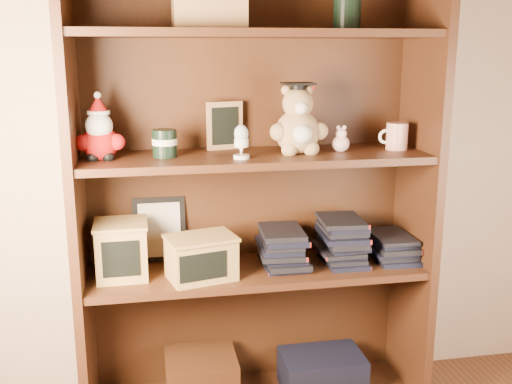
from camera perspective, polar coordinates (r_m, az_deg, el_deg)
bookcase at (r=2.08m, az=-0.33°, el=-0.79°), size 1.20×0.35×1.60m
shelf_lower at (r=2.10m, az=0.00°, el=-7.51°), size 1.14×0.33×0.02m
shelf_upper at (r=1.99m, az=0.00°, el=3.28°), size 1.14×0.33×0.02m
santa_plush at (r=1.94m, az=-14.66°, el=5.33°), size 0.16×0.11×0.22m
teachers_tin at (r=1.95m, az=-8.69°, el=4.64°), size 0.08×0.08×0.09m
chalkboard_plaque at (r=2.08m, az=-3.00°, el=6.26°), size 0.13×0.08×0.16m
egg_cup at (r=1.90m, az=-1.41°, el=4.93°), size 0.05×0.05×0.11m
grad_teddy_bear at (r=2.00m, az=4.02°, el=6.30°), size 0.20×0.17×0.24m
pink_figurine at (r=2.06m, az=8.09°, el=4.81°), size 0.06×0.06×0.09m
teacher_mug at (r=2.13m, az=13.21°, el=5.20°), size 0.10×0.07×0.09m
certificate_frame at (r=2.16m, az=-9.17°, el=-3.53°), size 0.18×0.05×0.23m
treats_box at (r=2.03m, az=-12.68°, el=-5.34°), size 0.18×0.18×0.19m
pencils_box at (r=1.99m, az=-5.25°, el=-6.20°), size 0.25×0.20×0.15m
book_stack_left at (r=2.09m, az=2.58°, el=-5.37°), size 0.14×0.20×0.13m
book_stack_mid at (r=2.15m, az=8.05°, el=-4.58°), size 0.14×0.20×0.16m
book_stack_right at (r=2.22m, az=12.82°, el=-5.01°), size 0.14×0.20×0.10m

